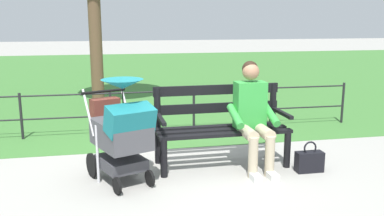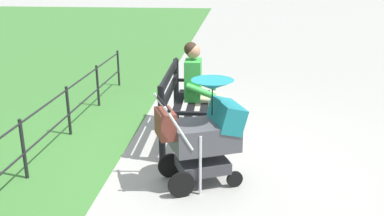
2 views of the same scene
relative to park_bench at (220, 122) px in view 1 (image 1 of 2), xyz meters
The scene contains 7 objects.
ground_plane 0.85m from the park_bench, ahead, with size 60.00×60.00×0.00m, color #9E9B93.
grass_lawn 8.73m from the park_bench, 85.64° to the right, with size 40.00×16.00×0.01m, color #3D7533.
park_bench is the anchor object (origin of this frame).
person_on_bench 0.43m from the park_bench, 146.30° to the left, with size 0.54×0.74×1.28m.
stroller 1.27m from the park_bench, 18.03° to the left, with size 0.79×1.00×1.15m.
handbag 1.14m from the park_bench, 152.64° to the left, with size 0.32×0.14×0.37m.
park_fence 1.72m from the park_bench, 67.27° to the right, with size 6.54×0.04×0.70m.
Camera 1 is at (0.64, 4.68, 1.76)m, focal length 39.12 mm.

